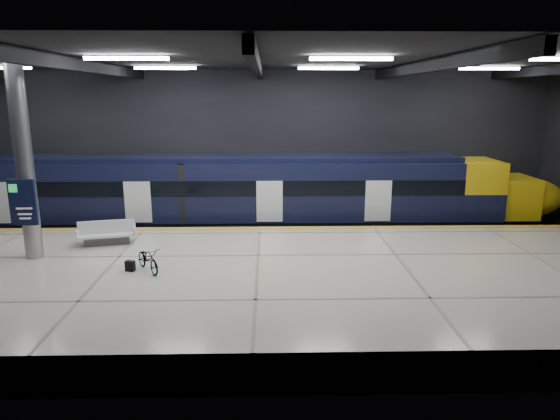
{
  "coord_description": "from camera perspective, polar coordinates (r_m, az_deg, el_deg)",
  "views": [
    {
      "loc": [
        0.38,
        -18.23,
        6.8
      ],
      "look_at": [
        0.85,
        1.5,
        2.2
      ],
      "focal_mm": 32.0,
      "sensor_mm": 36.0,
      "label": 1
    }
  ],
  "objects": [
    {
      "name": "bicycle",
      "position": [
        17.03,
        -14.85,
        -5.43
      ],
      "size": [
        1.35,
        1.6,
        0.82
      ],
      "primitive_type": "imported",
      "rotation": [
        0.0,
        0.0,
        0.61
      ],
      "color": "#99999E",
      "rests_on": "platform"
    },
    {
      "name": "info_column",
      "position": [
        19.28,
        -27.21,
        4.7
      ],
      "size": [
        0.9,
        0.78,
        6.9
      ],
      "color": "#9EA0A5",
      "rests_on": "platform"
    },
    {
      "name": "room_shell",
      "position": [
        18.27,
        -2.6,
        9.71
      ],
      "size": [
        30.1,
        16.1,
        8.05
      ],
      "color": "black",
      "rests_on": "ground"
    },
    {
      "name": "platform",
      "position": [
        16.94,
        -2.58,
        -8.56
      ],
      "size": [
        30.0,
        11.0,
        1.1
      ],
      "primitive_type": "cube",
      "color": "beige",
      "rests_on": "ground"
    },
    {
      "name": "pannier_bag",
      "position": [
        17.25,
        -16.75,
        -6.14
      ],
      "size": [
        0.34,
        0.25,
        0.35
      ],
      "primitive_type": "cube",
      "rotation": [
        0.0,
        0.0,
        -0.27
      ],
      "color": "black",
      "rests_on": "platform"
    },
    {
      "name": "safety_strip",
      "position": [
        21.75,
        -2.32,
        -2.07
      ],
      "size": [
        30.0,
        0.4,
        0.01
      ],
      "primitive_type": "cube",
      "color": "gold",
      "rests_on": "platform"
    },
    {
      "name": "rails",
      "position": [
        24.67,
        -2.2,
        -2.7
      ],
      "size": [
        30.0,
        1.52,
        0.16
      ],
      "color": "gray",
      "rests_on": "ground"
    },
    {
      "name": "bench",
      "position": [
        20.51,
        -19.18,
        -2.8
      ],
      "size": [
        2.3,
        1.36,
        0.95
      ],
      "rotation": [
        0.0,
        0.0,
        0.23
      ],
      "color": "#595B60",
      "rests_on": "platform"
    },
    {
      "name": "train",
      "position": [
        24.23,
        -4.06,
        1.8
      ],
      "size": [
        29.4,
        2.84,
        3.79
      ],
      "color": "black",
      "rests_on": "ground"
    },
    {
      "name": "ground",
      "position": [
        19.47,
        -2.42,
        -7.34
      ],
      "size": [
        30.0,
        30.0,
        0.0
      ],
      "primitive_type": "plane",
      "color": "black",
      "rests_on": "ground"
    }
  ]
}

